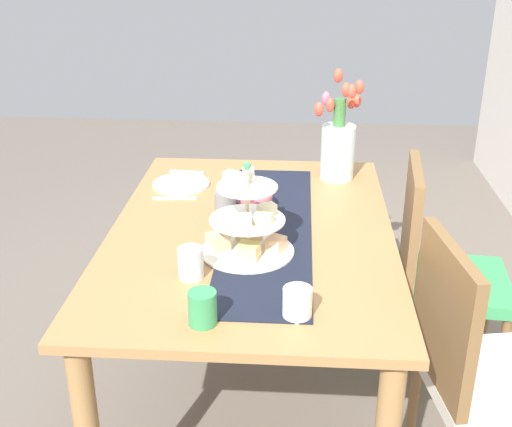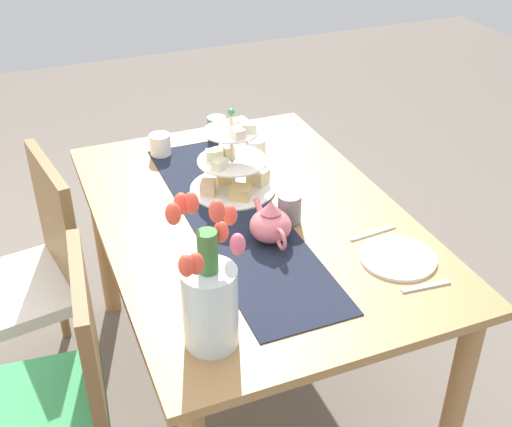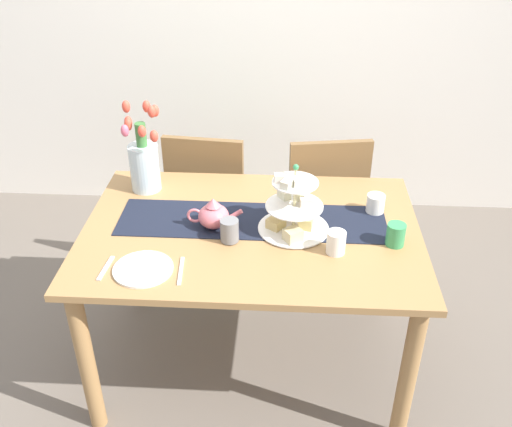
# 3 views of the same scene
# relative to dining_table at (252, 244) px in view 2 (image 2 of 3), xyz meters

# --- Properties ---
(ground_plane) EXTENTS (8.00, 8.00, 0.00)m
(ground_plane) POSITION_rel_dining_table_xyz_m (0.00, 0.00, -0.66)
(ground_plane) COLOR #6B6056
(dining_table) EXTENTS (1.43, 0.97, 0.77)m
(dining_table) POSITION_rel_dining_table_xyz_m (0.00, 0.00, 0.00)
(dining_table) COLOR #A37747
(dining_table) RESTS_ON ground_plane
(chair_left) EXTENTS (0.46, 0.46, 0.91)m
(chair_left) POSITION_rel_dining_table_xyz_m (-0.28, 0.71, -0.16)
(chair_left) COLOR brown
(chair_left) RESTS_ON ground_plane
(chair_right) EXTENTS (0.48, 0.48, 0.91)m
(chair_right) POSITION_rel_dining_table_xyz_m (0.35, 0.71, -0.16)
(chair_right) COLOR brown
(chair_right) RESTS_ON ground_plane
(table_runner) EXTENTS (1.15, 0.30, 0.00)m
(table_runner) POSITION_rel_dining_table_xyz_m (0.00, 0.06, 0.12)
(table_runner) COLOR black
(table_runner) RESTS_ON dining_table
(tiered_cake_stand) EXTENTS (0.30, 0.30, 0.30)m
(tiered_cake_stand) POSITION_rel_dining_table_xyz_m (0.18, -0.00, 0.21)
(tiered_cake_stand) COLOR beige
(tiered_cake_stand) RESTS_ON table_runner
(teapot) EXTENTS (0.24, 0.13, 0.14)m
(teapot) POSITION_rel_dining_table_xyz_m (-0.16, 0.00, 0.17)
(teapot) COLOR #D66B75
(teapot) RESTS_ON table_runner
(tulip_vase) EXTENTS (0.19, 0.19, 0.44)m
(tulip_vase) POSITION_rel_dining_table_xyz_m (-0.52, 0.31, 0.27)
(tulip_vase) COLOR silver
(tulip_vase) RESTS_ON dining_table
(cream_jug) EXTENTS (0.08, 0.08, 0.08)m
(cream_jug) POSITION_rel_dining_table_xyz_m (0.54, 0.16, 0.16)
(cream_jug) COLOR white
(cream_jug) RESTS_ON dining_table
(dinner_plate_left) EXTENTS (0.23, 0.23, 0.01)m
(dinner_plate_left) POSITION_rel_dining_table_xyz_m (-0.39, -0.31, 0.12)
(dinner_plate_left) COLOR white
(dinner_plate_left) RESTS_ON dining_table
(fork_left) EXTENTS (0.03, 0.15, 0.01)m
(fork_left) POSITION_rel_dining_table_xyz_m (-0.54, -0.31, 0.12)
(fork_left) COLOR silver
(fork_left) RESTS_ON dining_table
(knife_left) EXTENTS (0.03, 0.17, 0.01)m
(knife_left) POSITION_rel_dining_table_xyz_m (-0.25, -0.31, 0.12)
(knife_left) COLOR silver
(knife_left) RESTS_ON dining_table
(mug_grey) EXTENTS (0.08, 0.08, 0.09)m
(mug_grey) POSITION_rel_dining_table_xyz_m (-0.08, -0.10, 0.17)
(mug_grey) COLOR slate
(mug_grey) RESTS_ON table_runner
(mug_white_text) EXTENTS (0.08, 0.08, 0.09)m
(mug_white_text) POSITION_rel_dining_table_xyz_m (0.35, -0.15, 0.16)
(mug_white_text) COLOR white
(mug_white_text) RESTS_ON dining_table
(mug_orange) EXTENTS (0.08, 0.08, 0.09)m
(mug_orange) POSITION_rel_dining_table_xyz_m (0.59, -0.08, 0.16)
(mug_orange) COLOR #389356
(mug_orange) RESTS_ON dining_table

